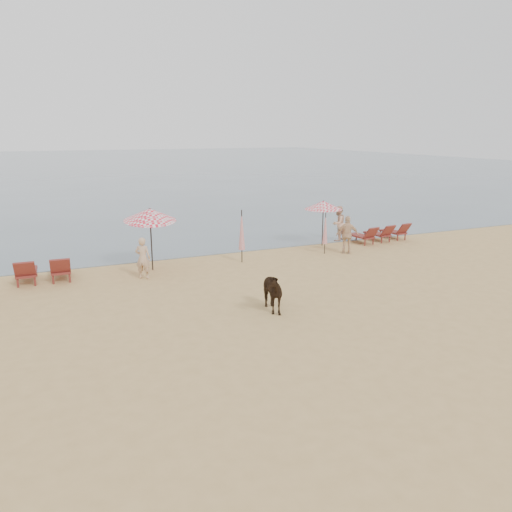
# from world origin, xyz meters

# --- Properties ---
(ground) EXTENTS (120.00, 120.00, 0.00)m
(ground) POSITION_xyz_m (0.00, 0.00, 0.00)
(ground) COLOR tan
(ground) RESTS_ON ground
(sea) EXTENTS (160.00, 140.00, 0.06)m
(sea) POSITION_xyz_m (0.00, 80.00, 0.00)
(sea) COLOR #51606B
(sea) RESTS_ON ground
(lounger_cluster_left) EXTENTS (2.03, 1.95, 0.70)m
(lounger_cluster_left) POSITION_xyz_m (-7.43, 8.53, 0.49)
(lounger_cluster_left) COLOR maroon
(lounger_cluster_left) RESTS_ON ground
(lounger_cluster_right) EXTENTS (3.14, 2.06, 0.65)m
(lounger_cluster_right) POSITION_xyz_m (9.08, 9.32, 0.45)
(lounger_cluster_right) COLOR maroon
(lounger_cluster_right) RESTS_ON ground
(umbrella_open_left_b) EXTENTS (2.14, 2.18, 2.73)m
(umbrella_open_left_b) POSITION_xyz_m (-3.20, 8.56, 2.36)
(umbrella_open_left_b) COLOR black
(umbrella_open_left_b) RESTS_ON ground
(umbrella_open_right) EXTENTS (1.89, 1.89, 2.31)m
(umbrella_open_right) POSITION_xyz_m (5.74, 9.69, 2.08)
(umbrella_open_right) COLOR black
(umbrella_open_right) RESTS_ON ground
(umbrella_closed_left) EXTENTS (0.29, 0.29, 2.35)m
(umbrella_closed_left) POSITION_xyz_m (0.74, 8.26, 1.45)
(umbrella_closed_left) COLOR black
(umbrella_closed_left) RESTS_ON ground
(umbrella_closed_right) EXTENTS (0.24, 0.24, 1.99)m
(umbrella_closed_right) POSITION_xyz_m (4.95, 8.14, 1.22)
(umbrella_closed_right) COLOR black
(umbrella_closed_right) RESTS_ON ground
(cow) EXTENTS (0.86, 1.66, 1.36)m
(cow) POSITION_xyz_m (-0.80, 2.14, 0.68)
(cow) COLOR black
(cow) RESTS_ON ground
(beachgoer_left) EXTENTS (0.73, 0.66, 1.67)m
(beachgoer_left) POSITION_xyz_m (-3.79, 7.46, 0.83)
(beachgoer_left) COLOR tan
(beachgoer_left) RESTS_ON ground
(beachgoer_right_a) EXTENTS (1.12, 1.02, 1.86)m
(beachgoer_right_a) POSITION_xyz_m (7.10, 10.36, 0.93)
(beachgoer_right_a) COLOR #DFAB8B
(beachgoer_right_a) RESTS_ON ground
(beachgoer_right_b) EXTENTS (1.13, 0.94, 1.81)m
(beachgoer_right_b) POSITION_xyz_m (5.94, 7.74, 0.91)
(beachgoer_right_b) COLOR #DAB188
(beachgoer_right_b) RESTS_ON ground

